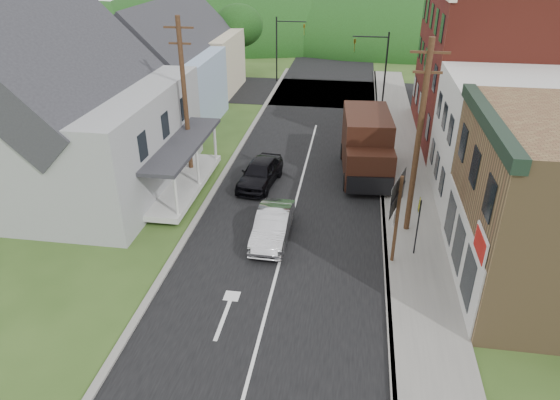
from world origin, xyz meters
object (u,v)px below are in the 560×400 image
at_px(silver_sedan, 273,226).
at_px(route_sign_cluster, 397,207).
at_px(delivery_van, 366,146).
at_px(warning_sign, 418,218).
at_px(dark_sedan, 260,173).

height_order(silver_sedan, route_sign_cluster, route_sign_cluster).
distance_m(delivery_van, warning_sign, 8.65).
bearing_deg(dark_sedan, route_sign_cluster, -36.20).
height_order(route_sign_cluster, warning_sign, route_sign_cluster).
bearing_deg(warning_sign, route_sign_cluster, -133.35).
distance_m(silver_sedan, dark_sedan, 5.83).
bearing_deg(route_sign_cluster, dark_sedan, 153.00).
bearing_deg(delivery_van, dark_sedan, -162.61).
xyz_separation_m(silver_sedan, route_sign_cluster, (5.35, -1.12, 2.03)).
height_order(silver_sedan, delivery_van, delivery_van).
bearing_deg(route_sign_cluster, silver_sedan, -175.04).
relative_size(silver_sedan, route_sign_cluster, 1.08).
distance_m(dark_sedan, delivery_van, 6.38).
bearing_deg(delivery_van, route_sign_cluster, -87.07).
relative_size(route_sign_cluster, warning_sign, 1.42).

